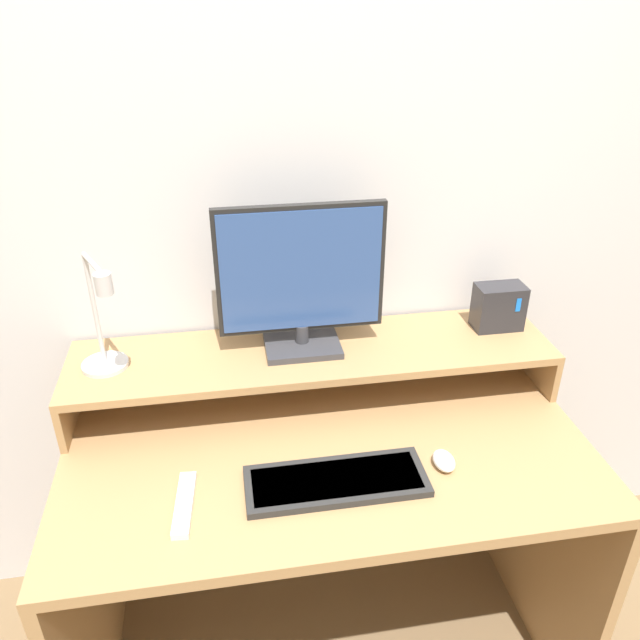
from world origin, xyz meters
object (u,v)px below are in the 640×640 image
(remote_control, at_px, (184,504))
(keyboard, at_px, (336,481))
(mouse, at_px, (444,461))
(router_dock, at_px, (498,307))
(monitor, at_px, (301,280))
(desk_lamp, at_px, (103,333))

(remote_control, bearing_deg, keyboard, 2.26)
(remote_control, bearing_deg, mouse, 3.01)
(keyboard, bearing_deg, mouse, 3.98)
(router_dock, height_order, remote_control, router_dock)
(monitor, bearing_deg, remote_control, -128.75)
(keyboard, bearing_deg, remote_control, -177.74)
(desk_lamp, distance_m, router_dock, 1.08)
(router_dock, bearing_deg, monitor, -178.31)
(monitor, distance_m, desk_lamp, 0.52)
(router_dock, bearing_deg, mouse, -125.94)
(desk_lamp, bearing_deg, monitor, 5.40)
(desk_lamp, relative_size, remote_control, 1.66)
(mouse, distance_m, remote_control, 0.62)
(mouse, height_order, remote_control, mouse)
(monitor, xyz_separation_m, mouse, (0.29, -0.37, -0.33))
(router_dock, distance_m, mouse, 0.52)
(keyboard, distance_m, mouse, 0.27)
(monitor, xyz_separation_m, remote_control, (-0.32, -0.40, -0.34))
(router_dock, height_order, mouse, router_dock)
(router_dock, bearing_deg, desk_lamp, -176.57)
(monitor, height_order, desk_lamp, monitor)
(monitor, distance_m, mouse, 0.58)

